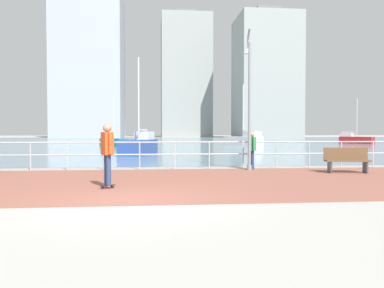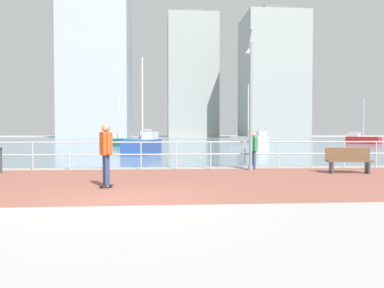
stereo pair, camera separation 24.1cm
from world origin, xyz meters
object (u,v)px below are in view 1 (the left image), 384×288
Objects in this scene: sailboat_yellow at (244,140)px; sailboat_navy at (140,145)px; bystander at (252,147)px; park_bench at (347,160)px; lamppost at (249,92)px; sailboat_teal at (113,141)px; skateboarder at (107,150)px; sailboat_ivory at (355,139)px.

sailboat_yellow is 1.01× the size of sailboat_navy.
bystander is 3.55m from park_bench.
park_bench is (3.27, -1.56, -2.61)m from lamppost.
park_bench is at bearing -67.51° from sailboat_teal.
skateboarder is at bearing -110.09° from sailboat_yellow.
lamppost reaches higher than bystander.
bystander is 0.23× the size of sailboat_yellow.
skateboarder reaches higher than park_bench.
bystander is at bearing 152.00° from park_bench.
sailboat_yellow reaches higher than bystander.
park_bench is 26.12m from sailboat_yellow.
park_bench is (3.12, -1.66, -0.40)m from bystander.
sailboat_teal is at bearing 95.71° from skateboarder.
bystander is at bearing -72.30° from sailboat_teal.
sailboat_teal is at bearing 174.74° from sailboat_yellow.
sailboat_yellow is 1.22× the size of sailboat_teal.
sailboat_navy is at bearing 114.35° from bystander.
sailboat_teal is at bearing 102.54° from sailboat_navy.
bystander is at bearing 42.47° from skateboarder.
skateboarder is 0.27× the size of sailboat_navy.
lamppost is at bearing 42.77° from skateboarder.
park_bench is at bearing -57.25° from sailboat_navy.
sailboat_navy is at bearing -77.46° from sailboat_teal.
bystander reaches higher than park_bench.
sailboat_ivory is (26.83, 36.31, -0.48)m from skateboarder.
sailboat_ivory reaches higher than skateboarder.
sailboat_navy reaches higher than sailboat_teal.
sailboat_teal reaches higher than park_bench.
sailboat_teal is (-13.66, 1.26, -0.11)m from sailboat_yellow.
bystander is 0.92× the size of park_bench.
bystander is 26.88m from sailboat_teal.
skateboarder is 1.14× the size of bystander.
sailboat_navy is at bearing 88.99° from skateboarder.
sailboat_yellow is at bearing 69.91° from skateboarder.
sailboat_ivory is (26.56, 20.85, -0.06)m from sailboat_navy.
skateboarder is 0.32× the size of sailboat_teal.
sailboat_ivory reaches higher than park_bench.
lamppost is 0.97× the size of sailboat_ivory.
sailboat_ivory is (18.58, 33.26, 0.07)m from park_bench.
sailboat_yellow reaches higher than park_bench.
lamppost reaches higher than sailboat_teal.
bystander is 0.24× the size of sailboat_navy.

